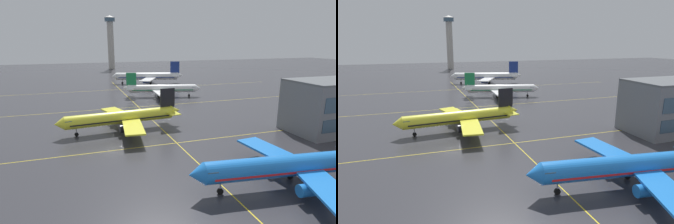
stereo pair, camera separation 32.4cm
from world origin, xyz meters
The scene contains 6 objects.
airliner_front_gate centered at (10.91, 12.44, 3.77)m, with size 35.55×30.43×11.05m.
airliner_second_row centered at (-10.24, 52.09, 3.64)m, with size 34.33×29.49×10.67m.
airliner_third_row centered at (13.84, 94.01, 3.56)m, with size 33.07×28.18×10.43m.
airliner_far_left_stand centered at (18.01, 132.70, 4.22)m, with size 39.03×33.30×12.35m.
taxiway_markings centered at (0.00, 58.34, 0.00)m, with size 167.43×177.00×0.01m.
control_tower centered at (11.45, 227.50, 24.98)m, with size 8.82×8.82×43.62m.
Camera 1 is at (-22.72, -22.14, 23.81)m, focal length 30.67 mm.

